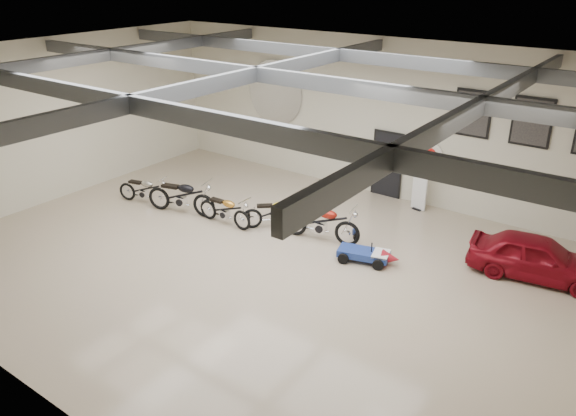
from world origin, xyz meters
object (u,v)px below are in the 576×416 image
Objects in this scene: banner_stand at (420,182)px; go_kart at (369,252)px; motorcycle_yellow at (274,212)px; vintage_car at (537,257)px; motorcycle_red at (321,221)px; motorcycle_gold at (225,209)px; motorcycle_black at (181,195)px; motorcycle_silver at (143,189)px.

banner_stand is 1.15× the size of go_kart.
go_kart is at bearing -72.83° from banner_stand.
motorcycle_yellow is 6.94m from vintage_car.
motorcycle_gold is at bearing -175.87° from motorcycle_red.
motorcycle_black reaches higher than motorcycle_red.
motorcycle_red is 1.72m from go_kart.
motorcycle_silver is 0.98× the size of motorcycle_yellow.
motorcycle_silver is 3.15m from motorcycle_gold.
motorcycle_yellow is at bearing -116.20° from banner_stand.
motorcycle_red is at bearing -36.64° from motorcycle_yellow.
banner_stand is 1.02× the size of motorcycle_silver.
motorcycle_gold is (3.13, 0.31, 0.01)m from motorcycle_silver.
banner_stand is at bearing 12.03° from motorcycle_yellow.
banner_stand is at bearing 45.60° from motorcycle_gold.
motorcycle_silver is 0.82× the size of motorcycle_red.
motorcycle_yellow is (2.90, 0.84, -0.10)m from motorcycle_black.
motorcycle_black is 4.51m from motorcycle_red.
motorcycle_gold is at bearing 167.93° from motorcycle_yellow.
vintage_car is (9.67, 2.32, -0.04)m from motorcycle_black.
motorcycle_red reaches higher than go_kart.
motorcycle_gold is 1.16× the size of go_kart.
motorcycle_gold is 0.58× the size of vintage_car.
motorcycle_gold is 2.91m from motorcycle_red.
vintage_car reaches higher than motorcycle_silver.
motorcycle_gold is at bearing -8.06° from motorcycle_silver.
motorcycle_red reaches higher than motorcycle_silver.
motorcycle_silver is 0.57× the size of vintage_car.
motorcycle_gold is 1.46m from motorcycle_yellow.
motorcycle_yellow is (4.42, 0.99, 0.01)m from motorcycle_silver.
motorcycle_silver is 7.64m from go_kart.
motorcycle_silver is at bearing -135.73° from banner_stand.
motorcycle_black is (1.52, 0.15, 0.11)m from motorcycle_silver.
banner_stand is 0.83× the size of motorcycle_red.
motorcycle_silver is 6.03m from motorcycle_red.
go_kart is 3.99m from vintage_car.
go_kart is at bearing -8.09° from motorcycle_silver.
motorcycle_black reaches higher than motorcycle_gold.
motorcycle_gold reaches higher than go_kart.
motorcycle_black reaches higher than vintage_car.
go_kart is (4.47, 0.44, -0.19)m from motorcycle_gold.
motorcycle_gold is 4.50m from go_kart.
vintage_car is (5.26, 1.39, -0.03)m from motorcycle_red.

